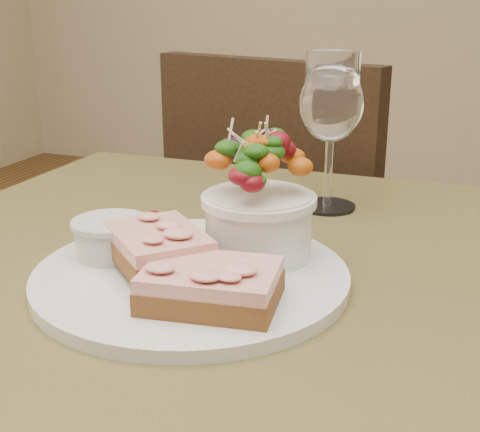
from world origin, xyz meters
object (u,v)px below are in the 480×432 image
at_px(cafe_table, 238,372).
at_px(wine_glass, 331,108).
at_px(ramekin, 111,236).
at_px(salad_bowl, 259,197).
at_px(chair_far, 306,346).
at_px(dinner_plate, 191,276).
at_px(sandwich_back, 158,247).
at_px(sandwich_front, 211,285).

relative_size(cafe_table, wine_glass, 4.57).
height_order(ramekin, salad_bowl, salad_bowl).
bearing_deg(chair_far, dinner_plate, 109.88).
xyz_separation_m(ramekin, salad_bowl, (0.13, 0.05, 0.04)).
distance_m(cafe_table, sandwich_back, 0.15).
bearing_deg(wine_glass, salad_bowl, -95.16).
height_order(sandwich_front, salad_bowl, salad_bowl).
xyz_separation_m(chair_far, salad_bowl, (0.12, -0.65, 0.53)).
relative_size(sandwich_back, salad_bowl, 0.99).
height_order(cafe_table, chair_far, chair_far).
bearing_deg(sandwich_back, wine_glass, 114.35).
bearing_deg(sandwich_back, salad_bowl, 84.93).
height_order(sandwich_front, sandwich_back, sandwich_back).
bearing_deg(dinner_plate, sandwich_front, -51.54).
height_order(sandwich_back, ramekin, sandwich_back).
distance_m(dinner_plate, sandwich_front, 0.07).
distance_m(chair_far, dinner_plate, 0.85).
xyz_separation_m(chair_far, wine_glass, (0.13, -0.44, 0.58)).
bearing_deg(sandwich_back, dinner_plate, 60.64).
bearing_deg(wine_glass, chair_far, 106.74).
bearing_deg(sandwich_back, cafe_table, 71.71).
distance_m(cafe_table, dinner_plate, 0.12).
distance_m(cafe_table, sandwich_front, 0.15).
relative_size(sandwich_back, ramekin, 1.83).
distance_m(chair_far, sandwich_back, 0.87).
height_order(dinner_plate, sandwich_front, sandwich_front).
relative_size(dinner_plate, sandwich_front, 2.45).
bearing_deg(salad_bowl, sandwich_front, -91.11).
bearing_deg(sandwich_front, ramekin, 147.19).
distance_m(cafe_table, salad_bowl, 0.18).
bearing_deg(dinner_plate, wine_glass, 76.29).
bearing_deg(wine_glass, dinner_plate, -103.71).
height_order(dinner_plate, sandwich_back, sandwich_back).
bearing_deg(salad_bowl, dinner_plate, -128.62).
bearing_deg(dinner_plate, salad_bowl, 51.38).
distance_m(dinner_plate, sandwich_back, 0.04).
xyz_separation_m(sandwich_back, ramekin, (-0.06, 0.02, -0.00)).
height_order(sandwich_back, wine_glass, wine_glass).
relative_size(chair_far, sandwich_front, 7.61).
distance_m(cafe_table, ramekin, 0.18).
distance_m(cafe_table, wine_glass, 0.33).
relative_size(chair_far, ramekin, 13.11).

